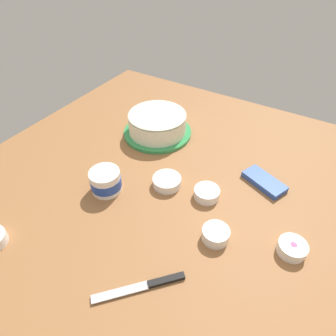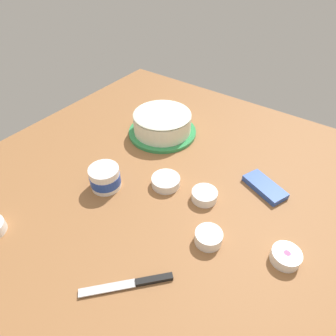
{
  "view_description": "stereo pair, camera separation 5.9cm",
  "coord_description": "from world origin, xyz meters",
  "px_view_note": "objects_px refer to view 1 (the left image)",
  "views": [
    {
      "loc": [
        -0.3,
        0.54,
        0.71
      ],
      "look_at": [
        0.09,
        -0.11,
        0.04
      ],
      "focal_mm": 31.07,
      "sensor_mm": 36.0,
      "label": 1
    },
    {
      "loc": [
        -0.35,
        0.51,
        0.71
      ],
      "look_at": [
        0.09,
        -0.11,
        0.04
      ],
      "focal_mm": 31.07,
      "sensor_mm": 36.0,
      "label": 2
    }
  ],
  "objects_px": {
    "spreading_knife": "(148,285)",
    "frosting_tub": "(106,181)",
    "frosted_cake": "(157,124)",
    "candy_box_lower": "(264,182)",
    "sprinkle_bowl_orange": "(216,234)",
    "sprinkle_bowl_yellow": "(167,181)",
    "sprinkle_bowl_pink": "(292,248)",
    "sprinkle_bowl_rainbow": "(207,193)"
  },
  "relations": [
    {
      "from": "frosting_tub",
      "to": "sprinkle_bowl_yellow",
      "type": "height_order",
      "value": "frosting_tub"
    },
    {
      "from": "spreading_knife",
      "to": "candy_box_lower",
      "type": "bearing_deg",
      "value": -105.09
    },
    {
      "from": "frosted_cake",
      "to": "spreading_knife",
      "type": "relative_size",
      "value": 1.53
    },
    {
      "from": "frosting_tub",
      "to": "candy_box_lower",
      "type": "relative_size",
      "value": 0.7
    },
    {
      "from": "sprinkle_bowl_pink",
      "to": "candy_box_lower",
      "type": "height_order",
      "value": "sprinkle_bowl_pink"
    },
    {
      "from": "sprinkle_bowl_rainbow",
      "to": "sprinkle_bowl_pink",
      "type": "bearing_deg",
      "value": 166.99
    },
    {
      "from": "frosted_cake",
      "to": "sprinkle_bowl_rainbow",
      "type": "xyz_separation_m",
      "value": [
        -0.33,
        0.22,
        -0.03
      ]
    },
    {
      "from": "frosting_tub",
      "to": "candy_box_lower",
      "type": "height_order",
      "value": "frosting_tub"
    },
    {
      "from": "sprinkle_bowl_pink",
      "to": "sprinkle_bowl_yellow",
      "type": "height_order",
      "value": "sprinkle_bowl_pink"
    },
    {
      "from": "frosted_cake",
      "to": "candy_box_lower",
      "type": "relative_size",
      "value": 1.92
    },
    {
      "from": "frosted_cake",
      "to": "sprinkle_bowl_rainbow",
      "type": "bearing_deg",
      "value": 146.29
    },
    {
      "from": "spreading_knife",
      "to": "sprinkle_bowl_yellow",
      "type": "relative_size",
      "value": 1.9
    },
    {
      "from": "spreading_knife",
      "to": "frosting_tub",
      "type": "bearing_deg",
      "value": -34.31
    },
    {
      "from": "sprinkle_bowl_orange",
      "to": "sprinkle_bowl_pink",
      "type": "distance_m",
      "value": 0.21
    },
    {
      "from": "sprinkle_bowl_orange",
      "to": "sprinkle_bowl_rainbow",
      "type": "bearing_deg",
      "value": -55.84
    },
    {
      "from": "sprinkle_bowl_yellow",
      "to": "sprinkle_bowl_orange",
      "type": "bearing_deg",
      "value": 153.59
    },
    {
      "from": "frosting_tub",
      "to": "sprinkle_bowl_yellow",
      "type": "distance_m",
      "value": 0.2
    },
    {
      "from": "sprinkle_bowl_orange",
      "to": "candy_box_lower",
      "type": "distance_m",
      "value": 0.3
    },
    {
      "from": "spreading_knife",
      "to": "sprinkle_bowl_yellow",
      "type": "bearing_deg",
      "value": -66.32
    },
    {
      "from": "candy_box_lower",
      "to": "sprinkle_bowl_orange",
      "type": "bearing_deg",
      "value": 103.08
    },
    {
      "from": "sprinkle_bowl_rainbow",
      "to": "sprinkle_bowl_yellow",
      "type": "height_order",
      "value": "sprinkle_bowl_rainbow"
    },
    {
      "from": "sprinkle_bowl_pink",
      "to": "sprinkle_bowl_rainbow",
      "type": "bearing_deg",
      "value": -13.01
    },
    {
      "from": "frosting_tub",
      "to": "sprinkle_bowl_orange",
      "type": "relative_size",
      "value": 1.31
    },
    {
      "from": "sprinkle_bowl_orange",
      "to": "sprinkle_bowl_yellow",
      "type": "height_order",
      "value": "sprinkle_bowl_orange"
    },
    {
      "from": "sprinkle_bowl_rainbow",
      "to": "sprinkle_bowl_yellow",
      "type": "xyz_separation_m",
      "value": [
        0.14,
        0.02,
        -0.0
      ]
    },
    {
      "from": "frosted_cake",
      "to": "sprinkle_bowl_orange",
      "type": "relative_size",
      "value": 3.61
    },
    {
      "from": "frosted_cake",
      "to": "sprinkle_bowl_yellow",
      "type": "xyz_separation_m",
      "value": [
        -0.19,
        0.24,
        -0.03
      ]
    },
    {
      "from": "spreading_knife",
      "to": "sprinkle_bowl_pink",
      "type": "xyz_separation_m",
      "value": [
        -0.28,
        -0.29,
        0.01
      ]
    },
    {
      "from": "sprinkle_bowl_yellow",
      "to": "candy_box_lower",
      "type": "bearing_deg",
      "value": -148.02
    },
    {
      "from": "sprinkle_bowl_orange",
      "to": "sprinkle_bowl_yellow",
      "type": "xyz_separation_m",
      "value": [
        0.23,
        -0.11,
        -0.0
      ]
    },
    {
      "from": "spreading_knife",
      "to": "sprinkle_bowl_rainbow",
      "type": "relative_size",
      "value": 2.21
    },
    {
      "from": "spreading_knife",
      "to": "sprinkle_bowl_orange",
      "type": "bearing_deg",
      "value": -111.41
    },
    {
      "from": "sprinkle_bowl_rainbow",
      "to": "candy_box_lower",
      "type": "height_order",
      "value": "sprinkle_bowl_rainbow"
    },
    {
      "from": "frosted_cake",
      "to": "candy_box_lower",
      "type": "distance_m",
      "value": 0.48
    },
    {
      "from": "sprinkle_bowl_pink",
      "to": "frosting_tub",
      "type": "bearing_deg",
      "value": 7.37
    },
    {
      "from": "frosting_tub",
      "to": "sprinkle_bowl_pink",
      "type": "distance_m",
      "value": 0.6
    },
    {
      "from": "frosted_cake",
      "to": "sprinkle_bowl_rainbow",
      "type": "distance_m",
      "value": 0.4
    },
    {
      "from": "sprinkle_bowl_pink",
      "to": "sprinkle_bowl_yellow",
      "type": "xyz_separation_m",
      "value": [
        0.43,
        -0.05,
        -0.0
      ]
    },
    {
      "from": "frosted_cake",
      "to": "candy_box_lower",
      "type": "height_order",
      "value": "frosted_cake"
    },
    {
      "from": "frosted_cake",
      "to": "sprinkle_bowl_orange",
      "type": "bearing_deg",
      "value": 139.94
    },
    {
      "from": "sprinkle_bowl_rainbow",
      "to": "sprinkle_bowl_pink",
      "type": "xyz_separation_m",
      "value": [
        -0.29,
        0.07,
        0.0
      ]
    },
    {
      "from": "sprinkle_bowl_yellow",
      "to": "candy_box_lower",
      "type": "relative_size",
      "value": 0.66
    }
  ]
}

